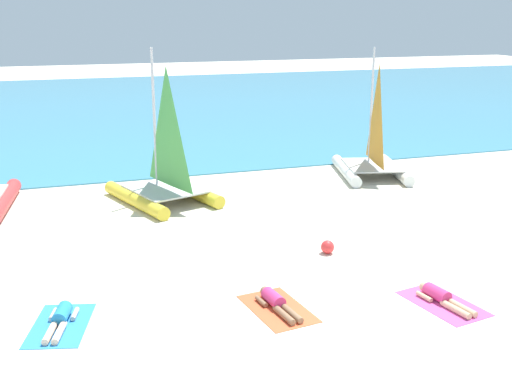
{
  "coord_description": "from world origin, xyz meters",
  "views": [
    {
      "loc": [
        -5.48,
        -10.72,
        6.12
      ],
      "look_at": [
        0.0,
        5.65,
        1.2
      ],
      "focal_mm": 44.27,
      "sensor_mm": 36.0,
      "label": 1
    }
  ],
  "objects_px": {
    "towel_right": "(443,303)",
    "sunbather_right": "(441,297)",
    "sunbather_left": "(61,318)",
    "towel_middle": "(278,309)",
    "sailboat_yellow": "(164,180)",
    "towel_left": "(60,325)",
    "beach_ball": "(328,247)",
    "sunbather_middle": "(276,302)",
    "sailboat_white": "(372,158)"
  },
  "relations": [
    {
      "from": "towel_right",
      "to": "sunbather_right",
      "type": "bearing_deg",
      "value": 99.65
    },
    {
      "from": "sunbather_left",
      "to": "towel_middle",
      "type": "relative_size",
      "value": 0.82
    },
    {
      "from": "towel_right",
      "to": "sailboat_yellow",
      "type": "bearing_deg",
      "value": 114.33
    },
    {
      "from": "towel_left",
      "to": "beach_ball",
      "type": "height_order",
      "value": "beach_ball"
    },
    {
      "from": "sunbather_left",
      "to": "towel_middle",
      "type": "bearing_deg",
      "value": 5.11
    },
    {
      "from": "towel_left",
      "to": "towel_middle",
      "type": "height_order",
      "value": "same"
    },
    {
      "from": "towel_middle",
      "to": "towel_right",
      "type": "relative_size",
      "value": 1.0
    },
    {
      "from": "towel_right",
      "to": "sunbather_right",
      "type": "height_order",
      "value": "sunbather_right"
    },
    {
      "from": "sailboat_yellow",
      "to": "sunbather_middle",
      "type": "distance_m",
      "value": 8.67
    },
    {
      "from": "sunbather_left",
      "to": "sunbather_right",
      "type": "distance_m",
      "value": 8.1
    },
    {
      "from": "sailboat_white",
      "to": "sunbather_left",
      "type": "height_order",
      "value": "sailboat_white"
    },
    {
      "from": "sailboat_white",
      "to": "towel_middle",
      "type": "relative_size",
      "value": 2.57
    },
    {
      "from": "sailboat_white",
      "to": "sunbather_left",
      "type": "bearing_deg",
      "value": -128.88
    },
    {
      "from": "sunbather_middle",
      "to": "sunbather_right",
      "type": "height_order",
      "value": "same"
    },
    {
      "from": "towel_middle",
      "to": "towel_left",
      "type": "bearing_deg",
      "value": 170.96
    },
    {
      "from": "towel_middle",
      "to": "towel_right",
      "type": "distance_m",
      "value": 3.63
    },
    {
      "from": "towel_left",
      "to": "towel_middle",
      "type": "distance_m",
      "value": 4.51
    },
    {
      "from": "sailboat_white",
      "to": "towel_right",
      "type": "xyz_separation_m",
      "value": [
        -3.92,
        -10.48,
        -0.72
      ]
    },
    {
      "from": "beach_ball",
      "to": "sailboat_yellow",
      "type": "bearing_deg",
      "value": 117.86
    },
    {
      "from": "sunbather_left",
      "to": "towel_middle",
      "type": "height_order",
      "value": "sunbather_left"
    },
    {
      "from": "sailboat_white",
      "to": "sunbather_middle",
      "type": "xyz_separation_m",
      "value": [
        -7.44,
        -9.51,
        -0.6
      ]
    },
    {
      "from": "sunbather_middle",
      "to": "sunbather_right",
      "type": "distance_m",
      "value": 3.63
    },
    {
      "from": "towel_middle",
      "to": "sunbather_middle",
      "type": "xyz_separation_m",
      "value": [
        -0.01,
        0.07,
        0.13
      ]
    },
    {
      "from": "towel_left",
      "to": "beach_ball",
      "type": "relative_size",
      "value": 5.3
    },
    {
      "from": "sailboat_yellow",
      "to": "towel_right",
      "type": "xyz_separation_m",
      "value": [
        4.33,
        -9.59,
        -0.75
      ]
    },
    {
      "from": "towel_right",
      "to": "beach_ball",
      "type": "height_order",
      "value": "beach_ball"
    },
    {
      "from": "sailboat_yellow",
      "to": "sailboat_white",
      "type": "relative_size",
      "value": 1.04
    },
    {
      "from": "sailboat_white",
      "to": "beach_ball",
      "type": "relative_size",
      "value": 13.61
    },
    {
      "from": "towel_left",
      "to": "sunbather_left",
      "type": "height_order",
      "value": "sunbather_left"
    },
    {
      "from": "sailboat_yellow",
      "to": "towel_middle",
      "type": "relative_size",
      "value": 2.66
    },
    {
      "from": "sailboat_yellow",
      "to": "sunbather_left",
      "type": "bearing_deg",
      "value": -132.88
    },
    {
      "from": "sunbather_middle",
      "to": "towel_right",
      "type": "xyz_separation_m",
      "value": [
        3.52,
        -0.97,
        -0.13
      ]
    },
    {
      "from": "sunbather_middle",
      "to": "beach_ball",
      "type": "distance_m",
      "value": 3.5
    },
    {
      "from": "towel_left",
      "to": "sunbather_right",
      "type": "relative_size",
      "value": 1.21
    },
    {
      "from": "towel_right",
      "to": "towel_left",
      "type": "bearing_deg",
      "value": 168.52
    },
    {
      "from": "sailboat_white",
      "to": "sunbather_right",
      "type": "height_order",
      "value": "sailboat_white"
    },
    {
      "from": "sailboat_white",
      "to": "towel_left",
      "type": "bearing_deg",
      "value": -128.72
    },
    {
      "from": "sunbather_middle",
      "to": "towel_right",
      "type": "relative_size",
      "value": 0.83
    },
    {
      "from": "sunbather_left",
      "to": "sailboat_yellow",
      "type": "bearing_deg",
      "value": 80.45
    },
    {
      "from": "sailboat_white",
      "to": "sunbather_middle",
      "type": "height_order",
      "value": "sailboat_white"
    },
    {
      "from": "sunbather_left",
      "to": "sunbather_right",
      "type": "height_order",
      "value": "same"
    },
    {
      "from": "beach_ball",
      "to": "towel_right",
      "type": "bearing_deg",
      "value": -72.18
    },
    {
      "from": "towel_left",
      "to": "towel_middle",
      "type": "xyz_separation_m",
      "value": [
        4.45,
        -0.71,
        0.0
      ]
    },
    {
      "from": "towel_middle",
      "to": "sailboat_white",
      "type": "bearing_deg",
      "value": 52.17
    },
    {
      "from": "towel_right",
      "to": "beach_ball",
      "type": "relative_size",
      "value": 5.3
    },
    {
      "from": "sunbather_left",
      "to": "sunbather_middle",
      "type": "bearing_deg",
      "value": 5.93
    },
    {
      "from": "sunbather_right",
      "to": "beach_ball",
      "type": "relative_size",
      "value": 4.37
    },
    {
      "from": "sailboat_white",
      "to": "sunbather_right",
      "type": "distance_m",
      "value": 11.15
    },
    {
      "from": "towel_right",
      "to": "sunbather_middle",
      "type": "bearing_deg",
      "value": 164.52
    },
    {
      "from": "towel_middle",
      "to": "beach_ball",
      "type": "distance_m",
      "value": 3.55
    }
  ]
}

